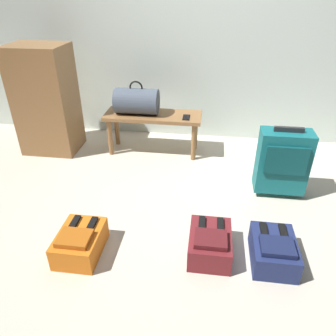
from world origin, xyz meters
TOP-DOWN VIEW (x-y plane):
  - ground_plane at (0.00, 0.00)m, footprint 6.60×6.60m
  - back_wall at (0.00, 1.60)m, footprint 6.00×0.10m
  - bench at (-0.51, 1.07)m, footprint 1.00×0.36m
  - duffel_bag_slate at (-0.67, 1.07)m, footprint 0.44×0.26m
  - cell_phone at (-0.16, 1.02)m, footprint 0.07×0.14m
  - suitcase_upright_teal at (0.70, 0.43)m, footprint 0.41×0.23m
  - backpack_maroon at (0.13, -0.38)m, footprint 0.28×0.38m
  - backpack_orange at (-0.74, -0.49)m, footprint 0.28×0.38m
  - backpack_navy at (0.55, -0.39)m, footprint 0.28×0.38m
  - side_cabinet at (-1.61, 1.00)m, footprint 0.56×0.44m

SIDE VIEW (x-z plane):
  - ground_plane at x=0.00m, z-range 0.00..0.00m
  - backpack_maroon at x=0.13m, z-range -0.01..0.20m
  - backpack_orange at x=-0.74m, z-range -0.01..0.20m
  - backpack_navy at x=0.55m, z-range -0.01..0.20m
  - suitcase_upright_teal at x=0.70m, z-range 0.01..0.64m
  - bench at x=-0.51m, z-range 0.15..0.58m
  - cell_phone at x=-0.16m, z-range 0.43..0.44m
  - side_cabinet at x=-1.61m, z-range 0.00..1.10m
  - duffel_bag_slate at x=-0.67m, z-range 0.39..0.73m
  - back_wall at x=0.00m, z-range 0.00..2.80m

